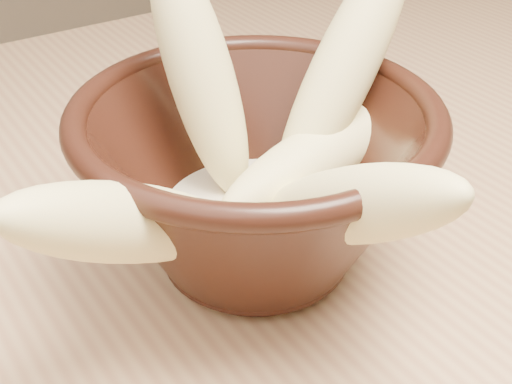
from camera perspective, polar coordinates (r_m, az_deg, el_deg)
table at (r=0.70m, az=6.66°, el=-1.14°), size 1.20×0.80×0.75m
bowl at (r=0.46m, az=0.00°, el=1.13°), size 0.23×0.23×0.13m
milk_puddle at (r=0.48m, az=0.00°, el=-2.06°), size 0.13×0.13×0.02m
banana_upright at (r=0.47m, az=-4.45°, el=9.41°), size 0.07×0.11×0.18m
banana_left at (r=0.38m, az=-9.77°, el=-2.47°), size 0.18×0.10×0.14m
banana_right at (r=0.48m, az=6.92°, el=9.57°), size 0.15×0.07×0.18m
banana_across at (r=0.48m, az=5.64°, el=3.30°), size 0.20×0.08×0.06m
banana_front at (r=0.39m, az=7.40°, el=-1.08°), size 0.04×0.18×0.14m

